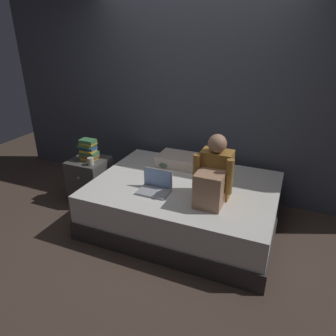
% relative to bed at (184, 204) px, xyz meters
% --- Properties ---
extents(ground_plane, '(8.00, 8.00, 0.00)m').
position_rel_bed_xyz_m(ground_plane, '(-0.20, -0.30, -0.25)').
color(ground_plane, '#47382D').
extents(wall_back, '(5.60, 0.10, 2.70)m').
position_rel_bed_xyz_m(wall_back, '(-0.20, 0.90, 1.10)').
color(wall_back, '#424751').
rests_on(wall_back, ground_plane).
extents(bed, '(2.00, 1.50, 0.51)m').
position_rel_bed_xyz_m(bed, '(0.00, 0.00, 0.00)').
color(bed, '#332D2B').
rests_on(bed, ground_plane).
extents(nightstand, '(0.44, 0.46, 0.56)m').
position_rel_bed_xyz_m(nightstand, '(-1.30, 0.05, 0.03)').
color(nightstand, '#474442').
rests_on(nightstand, ground_plane).
extents(person_sitting, '(0.39, 0.44, 0.66)m').
position_rel_bed_xyz_m(person_sitting, '(0.37, -0.21, 0.51)').
color(person_sitting, olive).
rests_on(person_sitting, bed).
extents(laptop, '(0.32, 0.23, 0.22)m').
position_rel_bed_xyz_m(laptop, '(-0.22, -0.28, 0.31)').
color(laptop, '#9EA0A5').
rests_on(laptop, bed).
extents(pillow, '(0.56, 0.36, 0.13)m').
position_rel_bed_xyz_m(pillow, '(-0.21, 0.45, 0.32)').
color(pillow, beige).
rests_on(pillow, bed).
extents(book_stack, '(0.22, 0.16, 0.26)m').
position_rel_bed_xyz_m(book_stack, '(-1.29, 0.06, 0.44)').
color(book_stack, gold).
rests_on(book_stack, nightstand).
extents(mug, '(0.08, 0.08, 0.09)m').
position_rel_bed_xyz_m(mug, '(-1.17, -0.07, 0.36)').
color(mug, '#BCB2A3').
rests_on(mug, nightstand).
extents(clothes_pile, '(0.21, 0.25, 0.09)m').
position_rel_bed_xyz_m(clothes_pile, '(-0.40, 0.38, 0.30)').
color(clothes_pile, '#4C6B56').
rests_on(clothes_pile, bed).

